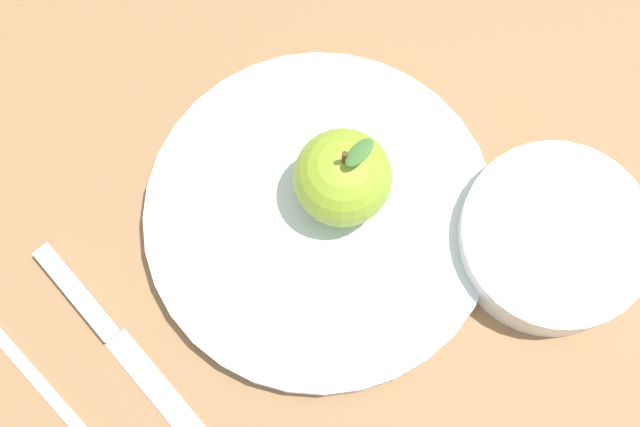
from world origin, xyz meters
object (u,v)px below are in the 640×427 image
at_px(dinner_plate, 320,217).
at_px(side_bowl, 554,238).
at_px(knife, 108,329).
at_px(apple, 343,178).

distance_m(dinner_plate, side_bowl, 0.17).
xyz_separation_m(dinner_plate, knife, (-0.17, -0.05, -0.01)).
bearing_deg(apple, knife, -162.56).
relative_size(dinner_plate, side_bowl, 1.88).
xyz_separation_m(apple, knife, (-0.19, -0.06, -0.05)).
relative_size(side_bowl, knife, 0.77).
relative_size(dinner_plate, apple, 3.06).
bearing_deg(dinner_plate, knife, -164.59).
distance_m(dinner_plate, apple, 0.05).
height_order(dinner_plate, side_bowl, side_bowl).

